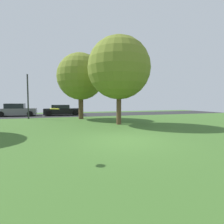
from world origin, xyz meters
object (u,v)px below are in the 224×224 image
(parked_car_grey, at_px, (17,110))
(street_lamp_post, at_px, (28,97))
(oak_tree_right, at_px, (81,77))
(parked_car_black, at_px, (62,110))
(frisbee_disc, at_px, (55,109))
(birch_tree_lone, at_px, (119,68))

(parked_car_grey, distance_m, street_lamp_post, 4.74)
(oak_tree_right, bearing_deg, parked_car_black, 107.60)
(frisbee_disc, bearing_deg, oak_tree_right, 78.30)
(birch_tree_lone, distance_m, frisbee_disc, 8.97)
(parked_car_black, bearing_deg, parked_car_grey, 174.14)
(parked_car_grey, height_order, street_lamp_post, street_lamp_post)
(birch_tree_lone, xyz_separation_m, street_lamp_post, (-7.25, 6.86, -2.05))
(parked_car_black, relative_size, street_lamp_post, 0.99)
(frisbee_disc, bearing_deg, parked_car_grey, 103.49)
(birch_tree_lone, xyz_separation_m, parked_car_grey, (-9.05, 10.96, -3.62))
(oak_tree_right, relative_size, birch_tree_lone, 0.98)
(parked_car_grey, bearing_deg, street_lamp_post, -66.23)
(oak_tree_right, bearing_deg, birch_tree_lone, -67.32)
(street_lamp_post, bearing_deg, oak_tree_right, -18.29)
(oak_tree_right, relative_size, street_lamp_post, 1.46)
(parked_car_black, xyz_separation_m, street_lamp_post, (-3.42, -3.56, 1.63))
(parked_car_black, bearing_deg, frisbee_disc, -92.89)
(parked_car_grey, relative_size, parked_car_black, 0.96)
(frisbee_disc, xyz_separation_m, street_lamp_post, (-2.53, 13.98, 0.69))
(frisbee_disc, distance_m, parked_car_black, 17.59)
(parked_car_grey, distance_m, parked_car_black, 5.25)
(street_lamp_post, bearing_deg, frisbee_disc, -79.73)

